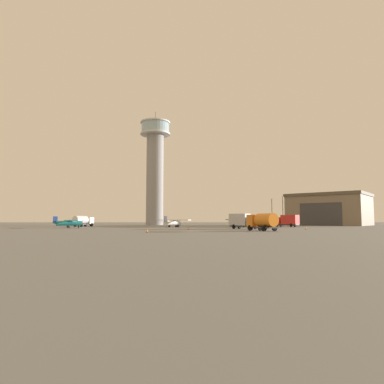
# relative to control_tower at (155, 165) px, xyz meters

# --- Properties ---
(ground_plane) EXTENTS (400.00, 400.00, 0.00)m
(ground_plane) POSITION_rel_control_tower_xyz_m (9.99, -67.90, -22.50)
(ground_plane) COLOR slate
(control_tower) EXTENTS (11.26, 11.26, 42.83)m
(control_tower) POSITION_rel_control_tower_xyz_m (0.00, 0.00, 0.00)
(control_tower) COLOR gray
(control_tower) RESTS_ON ground_plane
(hangar) EXTENTS (32.82, 32.52, 10.97)m
(hangar) POSITION_rel_control_tower_xyz_m (61.91, -9.81, -16.99)
(hangar) COLOR #7A6B56
(hangar) RESTS_ON ground_plane
(airplane_white) EXTENTS (8.73, 7.38, 2.85)m
(airplane_white) POSITION_rel_control_tower_xyz_m (6.65, -38.18, -21.17)
(airplane_white) COLOR white
(airplane_white) RESTS_ON ground_plane
(airplane_green) EXTENTS (8.20, 8.23, 3.00)m
(airplane_green) POSITION_rel_control_tower_xyz_m (24.06, -39.05, -21.10)
(airplane_green) COLOR #287A42
(airplane_green) RESTS_ON ground_plane
(airplane_teal) EXTENTS (7.00, 8.75, 2.71)m
(airplane_teal) POSITION_rel_control_tower_xyz_m (-17.98, -43.24, -21.23)
(airplane_teal) COLOR teal
(airplane_teal) RESTS_ON ground_plane
(truck_box_red) EXTENTS (5.90, 6.42, 3.22)m
(truck_box_red) POSITION_rel_control_tower_xyz_m (37.39, -35.71, -20.73)
(truck_box_red) COLOR #38383D
(truck_box_red) RESTS_ON ground_plane
(truck_fuel_tanker_orange) EXTENTS (4.68, 6.08, 3.04)m
(truck_fuel_tanker_orange) POSITION_rel_control_tower_xyz_m (22.05, -66.85, -20.79)
(truck_fuel_tanker_orange) COLOR #38383D
(truck_fuel_tanker_orange) RESTS_ON ground_plane
(truck_box_silver) EXTENTS (5.99, 5.83, 3.20)m
(truck_box_silver) POSITION_rel_control_tower_xyz_m (21.29, -54.39, -20.75)
(truck_box_silver) COLOR #38383D
(truck_box_silver) RESTS_ON ground_plane
(truck_fuel_tanker_white) EXTENTS (5.13, 6.52, 3.04)m
(truck_fuel_tanker_white) POSITION_rel_control_tower_xyz_m (-19.00, -26.85, -20.81)
(truck_fuel_tanker_white) COLOR #38383D
(truck_fuel_tanker_white) RESTS_ON ground_plane
(light_post_west) EXTENTS (0.44, 0.44, 8.84)m
(light_post_west) POSITION_rel_control_tower_xyz_m (38.57, -18.56, -17.24)
(light_post_west) COLOR #38383D
(light_post_west) RESTS_ON ground_plane
(light_post_east) EXTENTS (0.44, 0.44, 9.19)m
(light_post_east) POSITION_rel_control_tower_xyz_m (39.62, -25.97, -17.06)
(light_post_east) COLOR #38383D
(light_post_east) RESTS_ON ground_plane
(traffic_cone_near_left) EXTENTS (0.36, 0.36, 0.58)m
(traffic_cone_near_left) POSITION_rel_control_tower_xyz_m (2.65, -72.99, -22.21)
(traffic_cone_near_left) COLOR black
(traffic_cone_near_left) RESTS_ON ground_plane
(traffic_cone_near_right) EXTENTS (0.36, 0.36, 0.59)m
(traffic_cone_near_right) POSITION_rel_control_tower_xyz_m (33.48, -57.72, -22.21)
(traffic_cone_near_right) COLOR black
(traffic_cone_near_right) RESTS_ON ground_plane
(traffic_cone_mid_apron) EXTENTS (0.36, 0.36, 0.55)m
(traffic_cone_mid_apron) POSITION_rel_control_tower_xyz_m (9.56, -59.64, -22.23)
(traffic_cone_mid_apron) COLOR black
(traffic_cone_mid_apron) RESTS_ON ground_plane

